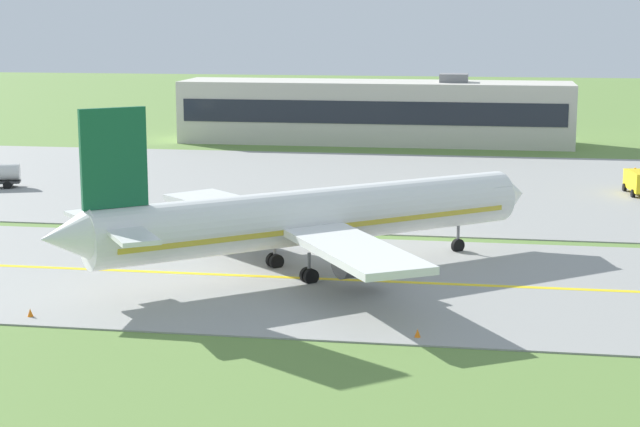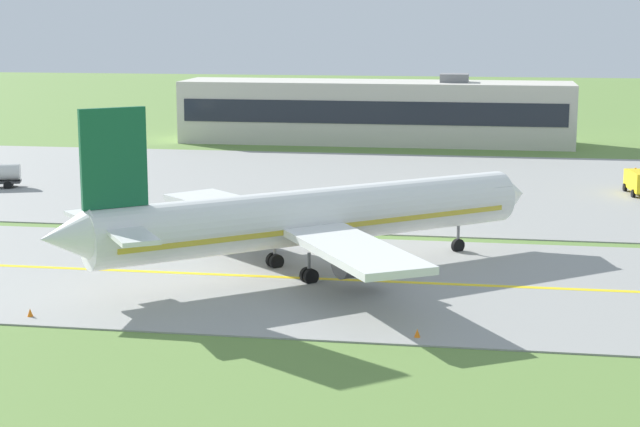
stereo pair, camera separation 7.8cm
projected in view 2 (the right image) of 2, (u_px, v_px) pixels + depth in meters
name	position (u px, v px, depth m)	size (l,w,h in m)	color
ground_plane	(280.00, 278.00, 74.78)	(500.00, 500.00, 0.00)	olive
taxiway_strip	(280.00, 278.00, 74.77)	(240.00, 28.00, 0.10)	gray
apron_pad	(447.00, 187.00, 113.85)	(140.00, 52.00, 0.10)	gray
taxiway_centreline	(280.00, 277.00, 74.76)	(220.00, 0.60, 0.01)	yellow
airplane_lead	(310.00, 217.00, 75.58)	(33.03, 29.46, 12.70)	white
service_truck_baggage	(640.00, 181.00, 108.73)	(2.88, 6.20, 2.60)	yellow
terminal_building	(376.00, 112.00, 152.86)	(56.76, 11.49, 10.18)	beige
traffic_cone_near_edge	(30.00, 313.00, 65.00)	(0.44, 0.44, 0.60)	orange
traffic_cone_mid_edge	(417.00, 334.00, 60.83)	(0.44, 0.44, 0.60)	orange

